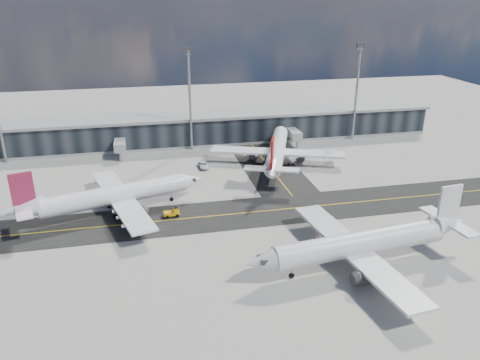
{
  "coord_description": "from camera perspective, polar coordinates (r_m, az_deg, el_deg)",
  "views": [
    {
      "loc": [
        -13.95,
        -80.92,
        42.36
      ],
      "look_at": [
        5.91,
        9.88,
        5.0
      ],
      "focal_mm": 35.0,
      "sensor_mm": 36.0,
      "label": 1
    }
  ],
  "objects": [
    {
      "name": "ground",
      "position": [
        92.4,
        -2.28,
        -5.41
      ],
      "size": [
        300.0,
        300.0,
        0.0
      ],
      "primitive_type": "plane",
      "color": "gray",
      "rests_on": "ground"
    },
    {
      "name": "taxiway_lanes",
      "position": [
        102.54,
        -1.2,
        -2.5
      ],
      "size": [
        180.0,
        63.0,
        0.03
      ],
      "color": "black",
      "rests_on": "ground"
    },
    {
      "name": "terminal_concourse",
      "position": [
        141.84,
        -6.26,
        6.11
      ],
      "size": [
        152.0,
        19.8,
        8.8
      ],
      "color": "black",
      "rests_on": "ground"
    },
    {
      "name": "floodlight_masts",
      "position": [
        132.41,
        -6.13,
        10.12
      ],
      "size": [
        102.5,
        0.7,
        28.9
      ],
      "color": "gray",
      "rests_on": "ground"
    },
    {
      "name": "airliner_af",
      "position": [
        98.69,
        -15.26,
        -1.87
      ],
      "size": [
        39.22,
        33.76,
        11.79
      ],
      "rotation": [
        0.0,
        0.0,
        -1.3
      ],
      "color": "white",
      "rests_on": "ground"
    },
    {
      "name": "airliner_redtail",
      "position": [
        122.42,
        4.51,
        3.6
      ],
      "size": [
        34.88,
        40.36,
        12.35
      ],
      "rotation": [
        0.0,
        0.0,
        -0.36
      ],
      "color": "white",
      "rests_on": "ground"
    },
    {
      "name": "airliner_near",
      "position": [
        80.26,
        14.76,
        -7.47
      ],
      "size": [
        40.69,
        34.77,
        12.05
      ],
      "rotation": [
        0.0,
        0.0,
        1.69
      ],
      "color": "silver",
      "rests_on": "ground"
    },
    {
      "name": "baggage_tug",
      "position": [
        95.94,
        -8.18,
        -3.89
      ],
      "size": [
        3.27,
        1.89,
        1.96
      ],
      "rotation": [
        0.0,
        0.0,
        -1.47
      ],
      "color": "#D5A10B",
      "rests_on": "ground"
    },
    {
      "name": "service_van",
      "position": [
        121.64,
        -4.46,
        1.81
      ],
      "size": [
        2.55,
        5.29,
        1.45
      ],
      "primitive_type": "imported",
      "rotation": [
        0.0,
        0.0,
        0.03
      ],
      "color": "white",
      "rests_on": "ground"
    }
  ]
}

